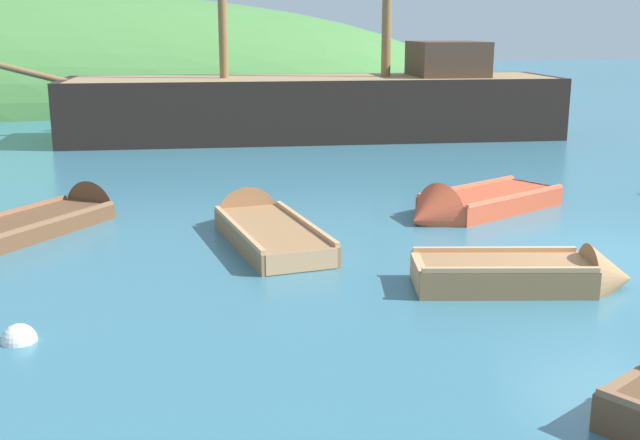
{
  "coord_description": "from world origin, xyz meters",
  "views": [
    {
      "loc": [
        -7.94,
        -9.71,
        3.57
      ],
      "look_at": [
        -3.7,
        3.25,
        0.13
      ],
      "focal_mm": 43.74,
      "sensor_mm": 36.0,
      "label": 1
    }
  ],
  "objects_px": {
    "rowboat_far": "(261,229)",
    "sailing_ship": "(318,115)",
    "rowboat_outer_right": "(533,278)",
    "buoy_white": "(19,341)",
    "rowboat_center": "(470,208)",
    "rowboat_outer_left": "(62,219)"
  },
  "relations": [
    {
      "from": "rowboat_center",
      "to": "rowboat_outer_right",
      "type": "distance_m",
      "value": 4.32
    },
    {
      "from": "rowboat_far",
      "to": "rowboat_outer_left",
      "type": "relative_size",
      "value": 1.16
    },
    {
      "from": "sailing_ship",
      "to": "buoy_white",
      "type": "relative_size",
      "value": 44.32
    },
    {
      "from": "sailing_ship",
      "to": "rowboat_outer_right",
      "type": "relative_size",
      "value": 5.77
    },
    {
      "from": "rowboat_outer_right",
      "to": "rowboat_outer_left",
      "type": "bearing_deg",
      "value": 154.39
    },
    {
      "from": "rowboat_center",
      "to": "rowboat_far",
      "type": "height_order",
      "value": "rowboat_center"
    },
    {
      "from": "sailing_ship",
      "to": "rowboat_outer_left",
      "type": "height_order",
      "value": "sailing_ship"
    },
    {
      "from": "rowboat_far",
      "to": "rowboat_outer_right",
      "type": "distance_m",
      "value": 4.86
    },
    {
      "from": "sailing_ship",
      "to": "rowboat_outer_right",
      "type": "height_order",
      "value": "sailing_ship"
    },
    {
      "from": "rowboat_outer_left",
      "to": "buoy_white",
      "type": "distance_m",
      "value": 5.65
    },
    {
      "from": "rowboat_far",
      "to": "rowboat_outer_left",
      "type": "bearing_deg",
      "value": 57.1
    },
    {
      "from": "rowboat_center",
      "to": "buoy_white",
      "type": "distance_m",
      "value": 8.9
    },
    {
      "from": "rowboat_far",
      "to": "rowboat_center",
      "type": "bearing_deg",
      "value": -88.64
    },
    {
      "from": "rowboat_outer_right",
      "to": "buoy_white",
      "type": "relative_size",
      "value": 7.68
    },
    {
      "from": "rowboat_outer_right",
      "to": "buoy_white",
      "type": "xyz_separation_m",
      "value": [
        -6.72,
        0.22,
        -0.14
      ]
    },
    {
      "from": "sailing_ship",
      "to": "rowboat_far",
      "type": "xyz_separation_m",
      "value": [
        -4.69,
        -11.2,
        -0.62
      ]
    },
    {
      "from": "buoy_white",
      "to": "rowboat_outer_left",
      "type": "bearing_deg",
      "value": 84.74
    },
    {
      "from": "rowboat_far",
      "to": "rowboat_outer_right",
      "type": "xyz_separation_m",
      "value": [
        2.93,
        -3.88,
        0.03
      ]
    },
    {
      "from": "sailing_ship",
      "to": "rowboat_outer_left",
      "type": "bearing_deg",
      "value": 59.61
    },
    {
      "from": "rowboat_far",
      "to": "buoy_white",
      "type": "relative_size",
      "value": 9.41
    },
    {
      "from": "rowboat_far",
      "to": "sailing_ship",
      "type": "bearing_deg",
      "value": -24.67
    },
    {
      "from": "sailing_ship",
      "to": "buoy_white",
      "type": "distance_m",
      "value": 17.13
    }
  ]
}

